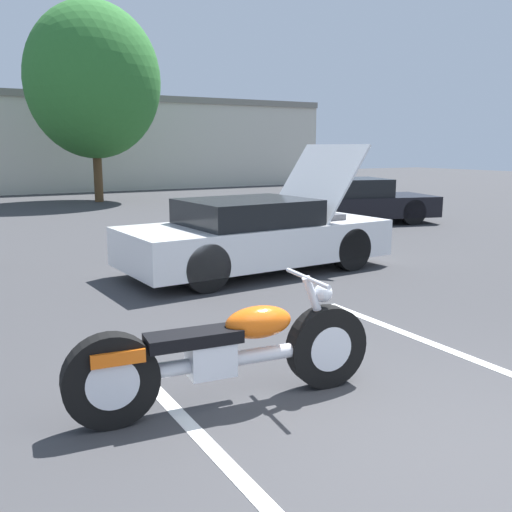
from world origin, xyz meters
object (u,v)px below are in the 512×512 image
(tree_background, at_px, (93,81))
(show_car_hood_open, at_px, (257,235))
(motorcycle, at_px, (226,354))
(parked_car_right_row, at_px, (353,202))

(tree_background, distance_m, show_car_hood_open, 14.05)
(motorcycle, xyz_separation_m, show_car_hood_open, (2.70, 4.21, 0.18))
(show_car_hood_open, xyz_separation_m, parked_car_right_row, (5.31, 4.02, -0.03))
(parked_car_right_row, bearing_deg, motorcycle, -118.85)
(tree_background, relative_size, motorcycle, 2.84)
(tree_background, height_order, motorcycle, tree_background)
(show_car_hood_open, bearing_deg, motorcycle, -125.79)
(tree_background, relative_size, show_car_hood_open, 1.59)
(tree_background, distance_m, motorcycle, 18.51)
(tree_background, xyz_separation_m, motorcycle, (-3.62, -17.72, -3.95))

